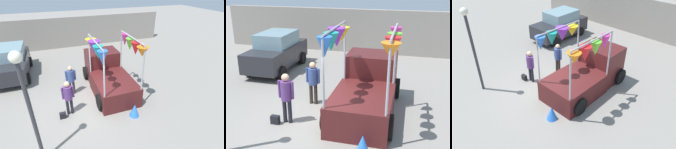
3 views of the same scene
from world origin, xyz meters
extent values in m
plane|color=gray|center=(0.00, 0.00, 0.00)|extent=(60.00, 60.00, 0.00)
cube|color=#4C1919|center=(1.41, 0.36, 0.50)|extent=(1.90, 2.60, 1.00)
cube|color=#4C1919|center=(1.41, 2.36, 0.90)|extent=(1.80, 1.40, 1.80)
cube|color=#8CB2C6|center=(1.41, 2.36, 1.35)|extent=(1.76, 1.37, 0.60)
cylinder|color=black|center=(0.46, 2.71, 0.38)|extent=(0.22, 0.76, 0.76)
cylinder|color=black|center=(2.36, 2.71, 0.38)|extent=(0.22, 0.76, 0.76)
cylinder|color=black|center=(0.46, -0.34, 0.38)|extent=(0.22, 0.76, 0.76)
cylinder|color=black|center=(2.36, -0.34, 0.38)|extent=(0.22, 0.76, 0.76)
cylinder|color=#A5A5AD|center=(0.54, 1.58, 2.03)|extent=(0.07, 0.07, 2.05)
cylinder|color=#A5A5AD|center=(2.28, 1.58, 2.03)|extent=(0.07, 0.07, 2.05)
cylinder|color=#A5A5AD|center=(0.54, -0.86, 2.03)|extent=(0.07, 0.07, 2.05)
cylinder|color=#A5A5AD|center=(2.28, -0.86, 2.03)|extent=(0.07, 0.07, 2.05)
cylinder|color=#A5A5AD|center=(0.54, 0.36, 3.05)|extent=(0.07, 2.44, 0.07)
cylinder|color=#A5A5AD|center=(2.28, 0.36, 3.05)|extent=(0.07, 2.44, 0.07)
cone|color=blue|center=(0.54, -0.69, 2.73)|extent=(0.52, 0.52, 0.58)
cone|color=orange|center=(2.28, -0.69, 2.74)|extent=(0.58, 0.58, 0.43)
cone|color=teal|center=(0.54, -0.08, 2.73)|extent=(0.59, 0.59, 0.55)
cone|color=red|center=(2.28, -0.08, 2.67)|extent=(0.58, 0.58, 0.60)
cone|color=purple|center=(0.54, 0.53, 2.73)|extent=(0.80, 0.80, 0.59)
cone|color=#66CC33|center=(2.28, 0.53, 2.67)|extent=(0.57, 0.57, 0.58)
cone|color=yellow|center=(0.54, 1.14, 2.70)|extent=(0.73, 0.73, 0.47)
cone|color=#D83399|center=(2.28, 1.14, 2.72)|extent=(0.50, 0.50, 0.61)
cube|color=#26262B|center=(-3.65, 4.57, 0.77)|extent=(1.70, 4.00, 0.90)
cube|color=#72939E|center=(-3.65, 4.72, 1.55)|extent=(1.50, 2.10, 0.66)
cylinder|color=black|center=(-4.50, 5.82, 0.32)|extent=(0.18, 0.64, 0.64)
cylinder|color=black|center=(-2.80, 5.82, 0.32)|extent=(0.18, 0.64, 0.64)
cylinder|color=black|center=(-4.50, 3.32, 0.32)|extent=(0.18, 0.64, 0.64)
cylinder|color=black|center=(-2.80, 3.32, 0.32)|extent=(0.18, 0.64, 0.64)
cylinder|color=black|center=(-1.00, -0.21, 0.40)|extent=(0.13, 0.13, 0.80)
cylinder|color=black|center=(-0.82, -0.21, 0.40)|extent=(0.13, 0.13, 0.80)
cylinder|color=#593372|center=(-0.91, -0.21, 1.12)|extent=(0.34, 0.34, 0.63)
sphere|color=tan|center=(-0.91, -0.21, 1.55)|extent=(0.24, 0.24, 0.24)
cylinder|color=#593372|center=(-1.13, -0.21, 1.15)|extent=(0.09, 0.09, 0.57)
cylinder|color=#593372|center=(-0.69, -0.21, 1.15)|extent=(0.09, 0.09, 0.57)
cylinder|color=#2D2823|center=(-0.66, 1.33, 0.39)|extent=(0.13, 0.13, 0.77)
cylinder|color=#2D2823|center=(-0.48, 1.33, 0.39)|extent=(0.13, 0.13, 0.77)
cylinder|color=#33477F|center=(-0.57, 1.33, 1.07)|extent=(0.34, 0.34, 0.61)
sphere|color=tan|center=(-0.57, 1.33, 1.50)|extent=(0.23, 0.23, 0.23)
cylinder|color=#33477F|center=(-0.79, 1.33, 1.11)|extent=(0.09, 0.09, 0.55)
cylinder|color=#33477F|center=(-0.35, 1.33, 1.11)|extent=(0.09, 0.09, 0.55)
cube|color=black|center=(-1.26, -0.41, 0.14)|extent=(0.28, 0.16, 0.28)
cylinder|color=#333338|center=(-2.09, -2.24, 1.79)|extent=(0.12, 0.12, 3.59)
sphere|color=#F2EDCC|center=(-2.09, -2.24, 3.75)|extent=(0.32, 0.32, 0.32)
cube|color=gray|center=(0.00, 8.96, 1.30)|extent=(18.00, 0.36, 2.60)
cone|color=blue|center=(1.75, -1.34, 0.30)|extent=(0.59, 0.59, 0.60)
camera|label=1|loc=(-1.23, -6.64, 5.37)|focal=28.00mm
camera|label=2|loc=(2.76, -7.60, 4.57)|focal=45.00mm
camera|label=3|loc=(6.53, -5.61, 6.39)|focal=35.00mm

